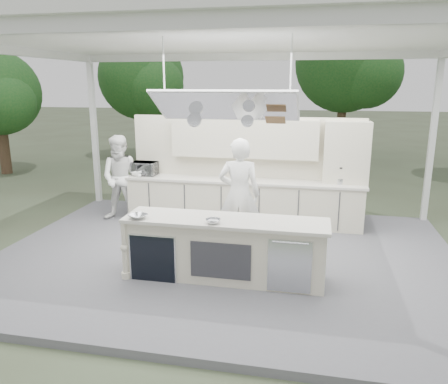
% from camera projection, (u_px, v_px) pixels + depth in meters
% --- Properties ---
extents(ground, '(90.00, 90.00, 0.00)m').
position_uv_depth(ground, '(225.00, 261.00, 7.73)').
color(ground, '#47553A').
rests_on(ground, ground).
extents(stage_deck, '(8.00, 6.00, 0.12)m').
position_uv_depth(stage_deck, '(225.00, 258.00, 7.71)').
color(stage_deck, '#58585C').
rests_on(stage_deck, ground).
extents(tent, '(8.20, 6.20, 3.86)m').
position_uv_depth(tent, '(225.00, 40.00, 6.81)').
color(tent, white).
rests_on(tent, ground).
extents(demo_island, '(3.10, 0.79, 0.95)m').
position_uv_depth(demo_island, '(224.00, 249.00, 6.68)').
color(demo_island, beige).
rests_on(demo_island, stage_deck).
extents(back_counter, '(5.08, 0.72, 0.95)m').
position_uv_depth(back_counter, '(242.00, 201.00, 9.39)').
color(back_counter, beige).
rests_on(back_counter, stage_deck).
extents(back_wall_unit, '(5.05, 0.48, 2.25)m').
position_uv_depth(back_wall_unit, '(265.00, 155.00, 9.27)').
color(back_wall_unit, beige).
rests_on(back_wall_unit, stage_deck).
extents(tree_cluster, '(19.55, 9.40, 5.85)m').
position_uv_depth(tree_cluster, '(274.00, 77.00, 16.24)').
color(tree_cluster, brown).
rests_on(tree_cluster, ground).
extents(head_chef, '(0.78, 0.55, 2.03)m').
position_uv_depth(head_chef, '(239.00, 195.00, 7.75)').
color(head_chef, white).
rests_on(head_chef, stage_deck).
extents(sous_chef, '(0.99, 0.82, 1.86)m').
position_uv_depth(sous_chef, '(122.00, 178.00, 9.46)').
color(sous_chef, white).
rests_on(sous_chef, stage_deck).
extents(toaster_oven, '(0.55, 0.38, 0.30)m').
position_uv_depth(toaster_oven, '(145.00, 168.00, 9.66)').
color(toaster_oven, '#ACADB3').
rests_on(toaster_oven, back_counter).
extents(bowl_large, '(0.35, 0.35, 0.07)m').
position_uv_depth(bowl_large, '(138.00, 216.00, 6.59)').
color(bowl_large, '#AFB2B6').
rests_on(bowl_large, demo_island).
extents(bowl_small, '(0.27, 0.27, 0.07)m').
position_uv_depth(bowl_small, '(213.00, 221.00, 6.36)').
color(bowl_small, silver).
rests_on(bowl_small, demo_island).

